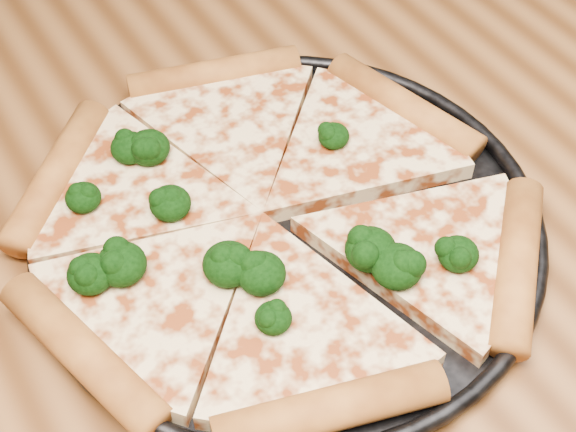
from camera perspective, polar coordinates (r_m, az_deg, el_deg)
dining_table at (r=0.60m, az=-5.68°, el=-10.87°), size 1.20×0.90×0.75m
pizza_pan at (r=0.55m, az=0.00°, el=-0.57°), size 0.33×0.33×0.02m
pizza at (r=0.54m, az=-1.38°, el=0.02°), size 0.33×0.33×0.02m
broccoli_florets at (r=0.52m, az=-3.36°, el=-1.24°), size 0.22×0.21×0.02m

